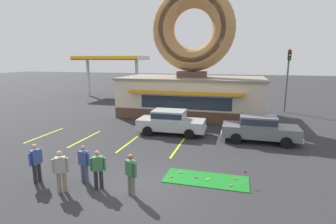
{
  "coord_description": "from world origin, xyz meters",
  "views": [
    {
      "loc": [
        3.65,
        -8.83,
        4.9
      ],
      "look_at": [
        -0.14,
        5.0,
        2.0
      ],
      "focal_mm": 28.0,
      "sensor_mm": 36.0,
      "label": 1
    }
  ],
  "objects": [
    {
      "name": "parking_stripe_centre",
      "position": [
        0.46,
        5.0,
        0.0
      ],
      "size": [
        0.12,
        3.6,
        0.01
      ],
      "primitive_type": "cube",
      "color": "yellow",
      "rests_on": "ground"
    },
    {
      "name": "mini_donut_near_right",
      "position": [
        1.36,
        1.59,
        0.05
      ],
      "size": [
        0.13,
        0.13,
        0.04
      ],
      "primitive_type": "torus",
      "color": "#D8667F",
      "rests_on": "putting_mat"
    },
    {
      "name": "traffic_light_pole",
      "position": [
        7.84,
        17.43,
        3.71
      ],
      "size": [
        0.28,
        0.47,
        5.8
      ],
      "color": "#595B60",
      "rests_on": "ground"
    },
    {
      "name": "mini_donut_mid_left",
      "position": [
        1.08,
        1.1,
        0.05
      ],
      "size": [
        0.13,
        0.13,
        0.04
      ],
      "primitive_type": "torus",
      "color": "#A5724C",
      "rests_on": "putting_mat"
    },
    {
      "name": "mini_donut_mid_right",
      "position": [
        2.58,
        1.26,
        0.05
      ],
      "size": [
        0.13,
        0.13,
        0.04
      ],
      "primitive_type": "torus",
      "color": "#E5C666",
      "rests_on": "putting_mat"
    },
    {
      "name": "parking_stripe_far_left",
      "position": [
        -8.54,
        5.0,
        0.0
      ],
      "size": [
        0.12,
        3.6,
        0.01
      ],
      "primitive_type": "cube",
      "color": "yellow",
      "rests_on": "ground"
    },
    {
      "name": "parking_stripe_left",
      "position": [
        -5.54,
        5.0,
        0.0
      ],
      "size": [
        0.12,
        3.6,
        0.01
      ],
      "primitive_type": "cube",
      "color": "yellow",
      "rests_on": "ground"
    },
    {
      "name": "putting_flag_pin",
      "position": [
        4.02,
        1.27,
        0.44
      ],
      "size": [
        0.13,
        0.01,
        0.55
      ],
      "color": "silver",
      "rests_on": "putting_mat"
    },
    {
      "name": "mini_donut_far_left",
      "position": [
        3.51,
        0.96,
        0.05
      ],
      "size": [
        0.13,
        0.13,
        0.04
      ],
      "primitive_type": "torus",
      "color": "#D8667F",
      "rests_on": "putting_mat"
    },
    {
      "name": "golf_ball",
      "position": [
        2.22,
        1.32,
        0.05
      ],
      "size": [
        0.04,
        0.04,
        0.04
      ],
      "primitive_type": "sphere",
      "color": "white",
      "rests_on": "putting_mat"
    },
    {
      "name": "gas_station_canopy",
      "position": [
        -12.55,
        22.46,
        4.86
      ],
      "size": [
        9.0,
        4.46,
        5.3
      ],
      "color": "silver",
      "rests_on": "ground"
    },
    {
      "name": "pedestrian_beanie_man",
      "position": [
        -4.03,
        -0.75,
        0.9
      ],
      "size": [
        0.31,
        0.59,
        1.63
      ],
      "color": "#232328",
      "rests_on": "ground"
    },
    {
      "name": "pedestrian_clipboard_woman",
      "position": [
        -1.37,
        -0.56,
        0.84
      ],
      "size": [
        0.56,
        0.37,
        1.54
      ],
      "color": "#232328",
      "rests_on": "ground"
    },
    {
      "name": "ground_plane",
      "position": [
        0.0,
        0.0,
        0.0
      ],
      "size": [
        160.0,
        160.0,
        0.0
      ],
      "primitive_type": "plane",
      "color": "#2D2D30"
    },
    {
      "name": "donut_shop_building",
      "position": [
        -0.42,
        13.94,
        3.74
      ],
      "size": [
        12.3,
        6.75,
        10.96
      ],
      "color": "brown",
      "rests_on": "ground"
    },
    {
      "name": "mini_donut_mid_centre",
      "position": [
        2.09,
        1.31,
        0.05
      ],
      "size": [
        0.13,
        0.13,
        0.04
      ],
      "primitive_type": "torus",
      "color": "brown",
      "rests_on": "putting_mat"
    },
    {
      "name": "car_grey",
      "position": [
        4.92,
        7.31,
        0.87
      ],
      "size": [
        4.56,
        1.99,
        1.6
      ],
      "color": "slate",
      "rests_on": "ground"
    },
    {
      "name": "mini_donut_near_left",
      "position": [
        3.65,
        1.61,
        0.05
      ],
      "size": [
        0.13,
        0.13,
        0.04
      ],
      "primitive_type": "torus",
      "color": "#D17F47",
      "rests_on": "putting_mat"
    },
    {
      "name": "pedestrian_hooded_kid",
      "position": [
        0.02,
        -0.66,
        0.87
      ],
      "size": [
        0.53,
        0.4,
        1.58
      ],
      "color": "slate",
      "rests_on": "ground"
    },
    {
      "name": "pedestrian_leather_jacket_man",
      "position": [
        -2.57,
        -1.15,
        0.89
      ],
      "size": [
        0.53,
        0.4,
        1.62
      ],
      "color": "#7F7056",
      "rests_on": "ground"
    },
    {
      "name": "car_silver",
      "position": [
        -0.66,
        7.51,
        0.87
      ],
      "size": [
        4.59,
        2.04,
        1.6
      ],
      "color": "#B2B5BA",
      "rests_on": "ground"
    },
    {
      "name": "pedestrian_blue_sweater_man",
      "position": [
        -2.2,
        -0.21,
        0.85
      ],
      "size": [
        0.59,
        0.31,
        1.55
      ],
      "color": "#474C66",
      "rests_on": "ground"
    },
    {
      "name": "parking_stripe_mid_left",
      "position": [
        -2.54,
        5.0,
        0.0
      ],
      "size": [
        0.12,
        3.6,
        0.01
      ],
      "primitive_type": "cube",
      "color": "yellow",
      "rests_on": "ground"
    },
    {
      "name": "putting_mat",
      "position": [
        2.51,
        1.29,
        0.01
      ],
      "size": [
        3.45,
        1.41,
        0.03
      ],
      "primitive_type": "cube",
      "color": "#197523",
      "rests_on": "ground"
    },
    {
      "name": "trash_bin",
      "position": [
        5.77,
        11.13,
        0.5
      ],
      "size": [
        0.57,
        0.57,
        0.97
      ],
      "color": "#1E662D",
      "rests_on": "ground"
    }
  ]
}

